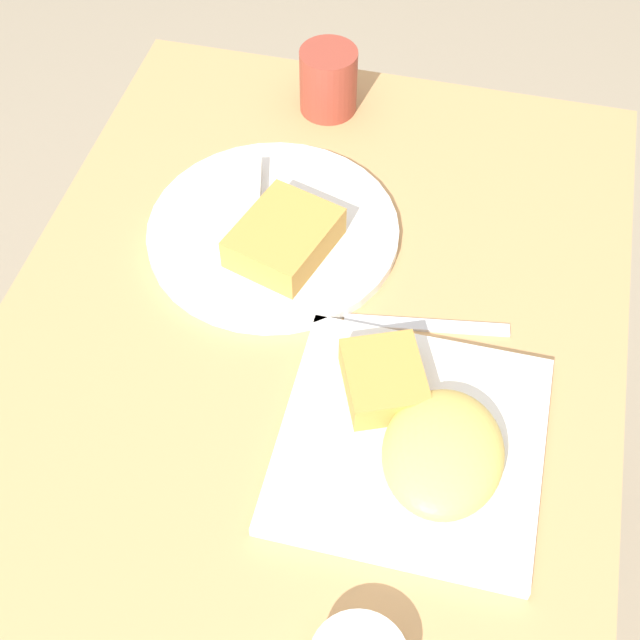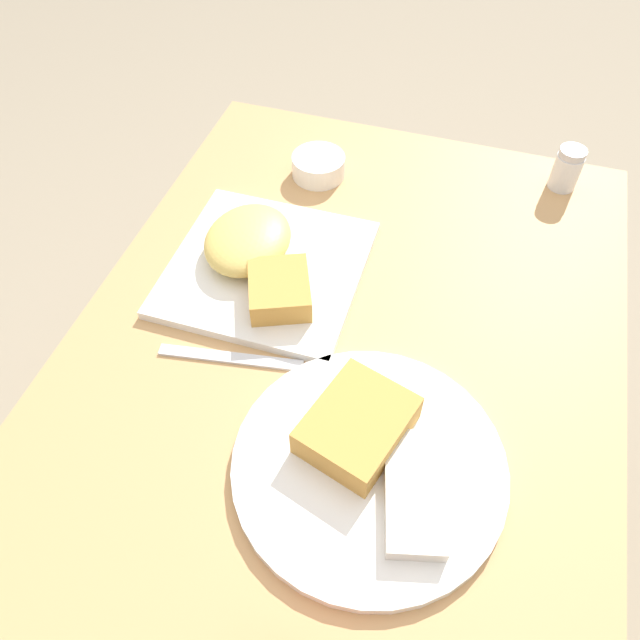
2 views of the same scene
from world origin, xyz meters
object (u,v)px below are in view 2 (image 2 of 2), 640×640
object	(u,v)px
plate_oval_far	(370,458)
salt_shaker	(566,171)
plate_square_near	(261,260)
butter_knife	(231,358)
sauce_ramekin	(318,165)

from	to	relation	value
plate_oval_far	salt_shaker	distance (m)	0.59
plate_square_near	plate_oval_far	distance (m)	0.33
plate_oval_far	salt_shaker	bearing A→B (deg)	162.80
plate_oval_far	butter_knife	world-z (taller)	plate_oval_far
plate_oval_far	sauce_ramekin	distance (m)	0.52
plate_square_near	butter_knife	world-z (taller)	plate_square_near
sauce_ramekin	plate_oval_far	bearing A→B (deg)	23.62
plate_oval_far	butter_knife	size ratio (longest dim) A/B	1.64
sauce_ramekin	butter_knife	size ratio (longest dim) A/B	0.46
sauce_ramekin	butter_knife	distance (m)	0.39
plate_oval_far	butter_knife	xyz separation A→B (m)	(-0.09, -0.20, -0.01)
plate_square_near	sauce_ramekin	xyz separation A→B (m)	(-0.23, 0.01, -0.00)
sauce_ramekin	butter_knife	bearing A→B (deg)	0.58
sauce_ramekin	salt_shaker	xyz separation A→B (m)	(-0.09, 0.38, 0.01)
plate_oval_far	sauce_ramekin	world-z (taller)	plate_oval_far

